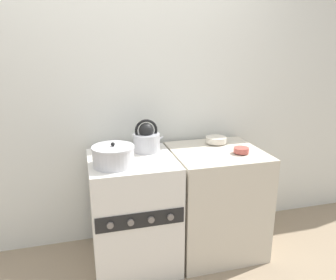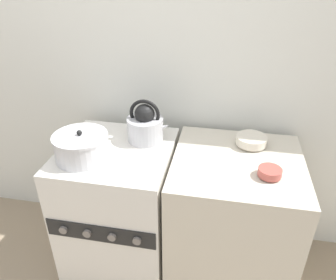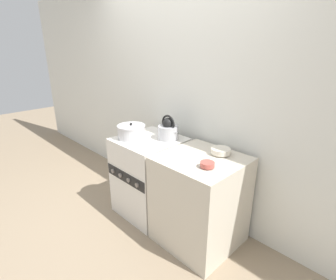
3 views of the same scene
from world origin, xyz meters
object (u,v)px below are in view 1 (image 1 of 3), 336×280
object	(u,v)px
enamel_bowl	(216,140)
small_ceramic_bowl	(241,150)
cooking_pot	(113,156)
stove	(133,211)
kettle	(147,139)

from	to	relation	value
enamel_bowl	small_ceramic_bowl	bearing A→B (deg)	-74.85
small_ceramic_bowl	cooking_pot	bearing A→B (deg)	-179.05
cooking_pot	enamel_bowl	world-z (taller)	cooking_pot
cooking_pot	small_ceramic_bowl	size ratio (longest dim) A/B	2.49
stove	enamel_bowl	bearing A→B (deg)	14.80
kettle	cooking_pot	distance (m)	0.38
cooking_pot	stove	bearing A→B (deg)	39.05
stove	kettle	distance (m)	0.56
enamel_bowl	cooking_pot	bearing A→B (deg)	-160.67
stove	cooking_pot	size ratio (longest dim) A/B	2.98
stove	enamel_bowl	xyz separation A→B (m)	(0.75, 0.20, 0.46)
kettle	enamel_bowl	world-z (taller)	kettle
enamel_bowl	kettle	bearing A→B (deg)	-174.68
stove	enamel_bowl	world-z (taller)	enamel_bowl
stove	enamel_bowl	distance (m)	0.90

